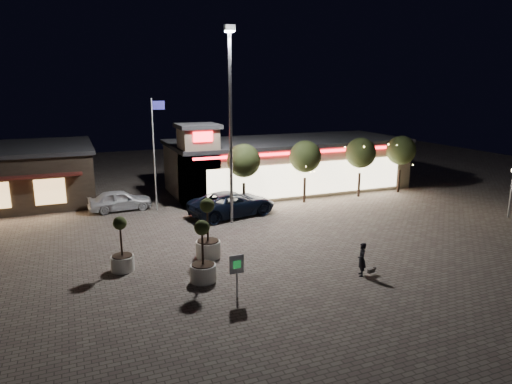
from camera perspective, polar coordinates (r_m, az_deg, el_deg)
name	(u,v)px	position (r m, az deg, el deg)	size (l,w,h in m)	color
ground	(248,273)	(22.45, -1.03, -10.05)	(90.00, 90.00, 0.00)	#6A6055
retail_building	(283,164)	(39.50, 3.45, 3.52)	(20.40, 8.40, 6.10)	gray
floodlight_pole	(230,115)	(28.88, -3.21, 9.54)	(0.60, 0.40, 12.38)	gray
flagpole	(155,145)	(32.95, -12.52, 5.74)	(0.95, 0.10, 8.00)	white
string_tree_a	(244,161)	(32.76, -1.55, 3.91)	(2.42, 2.42, 4.79)	#332319
string_tree_b	(305,157)	(34.82, 6.18, 4.40)	(2.42, 2.42, 4.79)	#332319
string_tree_c	(361,153)	(37.45, 12.95, 4.76)	(2.42, 2.42, 4.79)	#332319
string_tree_d	(401,150)	(39.88, 17.67, 4.98)	(2.42, 2.42, 4.79)	#332319
pickup_truck	(232,203)	(31.64, -2.97, -1.44)	(2.85, 6.18, 1.72)	black
white_sedan	(120,200)	(34.33, -16.64, -0.99)	(1.79, 4.46, 1.52)	silver
pedestrian	(362,259)	(22.40, 13.08, -8.21)	(0.60, 0.39, 1.63)	black
dog	(372,270)	(22.80, 14.34, -9.41)	(0.49, 0.23, 0.26)	#59514C
planter_left	(122,254)	(23.32, -16.40, -7.46)	(1.12, 1.12, 2.76)	silver
planter_mid	(203,263)	(21.36, -6.65, -8.76)	(1.20, 1.20, 2.95)	silver
planter_right	(208,239)	(24.16, -6.03, -5.89)	(1.30, 1.30, 3.20)	silver
valet_sign	(237,268)	(19.55, -2.43, -9.46)	(0.63, 0.09, 1.91)	gray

